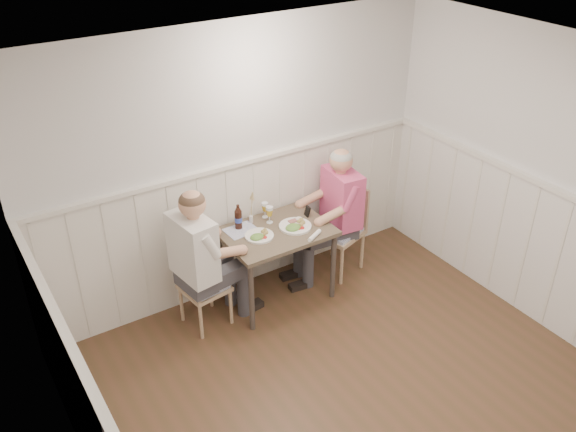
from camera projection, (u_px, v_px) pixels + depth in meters
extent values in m
plane|color=#4C3721|center=(389.00, 429.00, 4.58)|extent=(4.50, 4.50, 0.00)
cube|color=silver|center=(238.00, 164.00, 5.56)|extent=(4.00, 0.04, 2.60)
cube|color=silver|center=(99.00, 423.00, 2.99)|extent=(0.04, 4.50, 2.60)
cube|color=white|center=(429.00, 98.00, 3.27)|extent=(4.00, 4.50, 0.02)
cube|color=silver|center=(242.00, 225.00, 5.88)|extent=(3.98, 0.03, 1.30)
cube|color=silver|center=(574.00, 275.00, 5.17)|extent=(0.03, 4.48, 1.30)
cube|color=silver|center=(240.00, 163.00, 5.53)|extent=(3.98, 0.06, 0.04)
cube|color=silver|center=(105.00, 418.00, 3.00)|extent=(0.06, 4.48, 0.04)
cube|color=brown|center=(276.00, 232.00, 5.62)|extent=(0.99, 0.70, 0.04)
cylinder|color=#3F3833|center=(252.00, 297.00, 5.38)|extent=(0.05, 0.05, 0.71)
cylinder|color=#3F3833|center=(221.00, 265.00, 5.82)|extent=(0.05, 0.05, 0.71)
cylinder|color=#3F3833|center=(333.00, 266.00, 5.80)|extent=(0.05, 0.05, 0.71)
cylinder|color=#3F3833|center=(298.00, 238.00, 6.23)|extent=(0.05, 0.05, 0.71)
cube|color=#9F765B|center=(338.00, 233.00, 6.15)|extent=(0.54, 0.54, 0.04)
cube|color=#707EBB|center=(338.00, 230.00, 6.14)|extent=(0.49, 0.49, 0.03)
cube|color=#9F765B|center=(350.00, 204.00, 6.16)|extent=(0.16, 0.42, 0.45)
cylinder|color=#9F765B|center=(362.00, 250.00, 6.29)|extent=(0.04, 0.04, 0.42)
cylinder|color=#9F765B|center=(341.00, 266.00, 6.05)|extent=(0.04, 0.04, 0.42)
cylinder|color=#9F765B|center=(333.00, 238.00, 6.50)|extent=(0.04, 0.04, 0.42)
cylinder|color=#9F765B|center=(312.00, 253.00, 6.25)|extent=(0.04, 0.04, 0.42)
cube|color=#9F765B|center=(205.00, 288.00, 5.45)|extent=(0.42, 0.42, 0.04)
cube|color=#707EBB|center=(204.00, 285.00, 5.44)|extent=(0.38, 0.38, 0.03)
cube|color=#9F765B|center=(186.00, 276.00, 5.25)|extent=(0.08, 0.38, 0.39)
cylinder|color=#9F765B|center=(182.00, 304.00, 5.57)|extent=(0.03, 0.03, 0.37)
cylinder|color=#9F765B|center=(211.00, 290.00, 5.75)|extent=(0.03, 0.03, 0.37)
cylinder|color=#9F765B|center=(201.00, 322.00, 5.36)|extent=(0.03, 0.03, 0.37)
cylinder|color=#9F765B|center=(231.00, 307.00, 5.54)|extent=(0.03, 0.03, 0.37)
cube|color=#3F3F47|center=(338.00, 252.00, 6.24)|extent=(0.49, 0.45, 0.46)
cube|color=#3F3F47|center=(321.00, 232.00, 6.02)|extent=(0.46, 0.41, 0.13)
cube|color=#F357A1|center=(340.00, 198.00, 5.93)|extent=(0.29, 0.47, 0.56)
sphere|color=tan|center=(342.00, 160.00, 5.72)|extent=(0.22, 0.22, 0.22)
sphere|color=#A5A5A0|center=(342.00, 157.00, 5.71)|extent=(0.21, 0.21, 0.21)
cube|color=black|center=(307.00, 205.00, 5.78)|extent=(0.02, 0.07, 0.13)
cube|color=#3F3F47|center=(200.00, 306.00, 5.47)|extent=(0.51, 0.48, 0.47)
cube|color=#3F3F47|center=(217.00, 271.00, 5.43)|extent=(0.48, 0.43, 0.13)
cube|color=silver|center=(195.00, 247.00, 5.14)|extent=(0.31, 0.49, 0.57)
sphere|color=tan|center=(191.00, 204.00, 4.94)|extent=(0.23, 0.23, 0.23)
sphere|color=#4C3828|center=(191.00, 201.00, 4.92)|extent=(0.22, 0.22, 0.22)
cylinder|color=white|center=(295.00, 226.00, 5.65)|extent=(0.30, 0.30, 0.02)
ellipsoid|color=#3F722D|center=(293.00, 226.00, 5.59)|extent=(0.15, 0.12, 0.06)
sphere|color=#A38F4C|center=(301.00, 221.00, 5.67)|extent=(0.04, 0.04, 0.04)
cube|color=#985851|center=(293.00, 221.00, 5.70)|extent=(0.09, 0.06, 0.01)
cylinder|color=white|center=(299.00, 218.00, 5.72)|extent=(0.06, 0.06, 0.03)
cylinder|color=white|center=(259.00, 236.00, 5.51)|extent=(0.27, 0.27, 0.02)
ellipsoid|color=#3F722D|center=(257.00, 235.00, 5.45)|extent=(0.13, 0.11, 0.05)
sphere|color=#A38F4C|center=(264.00, 231.00, 5.53)|extent=(0.04, 0.04, 0.04)
cylinder|color=silver|center=(265.00, 217.00, 5.81)|extent=(0.06, 0.06, 0.01)
cylinder|color=silver|center=(265.00, 214.00, 5.80)|extent=(0.01, 0.01, 0.07)
cone|color=gold|center=(265.00, 208.00, 5.77)|extent=(0.06, 0.06, 0.06)
cylinder|color=silver|center=(265.00, 204.00, 5.74)|extent=(0.06, 0.06, 0.03)
cylinder|color=silver|center=(270.00, 222.00, 5.73)|extent=(0.06, 0.06, 0.01)
cylinder|color=silver|center=(270.00, 219.00, 5.71)|extent=(0.01, 0.01, 0.08)
cone|color=gold|center=(269.00, 213.00, 5.67)|extent=(0.07, 0.07, 0.07)
cylinder|color=silver|center=(269.00, 208.00, 5.65)|extent=(0.07, 0.07, 0.03)
cylinder|color=black|center=(238.00, 220.00, 5.59)|extent=(0.07, 0.07, 0.18)
cone|color=black|center=(238.00, 210.00, 5.54)|extent=(0.07, 0.07, 0.04)
cylinder|color=black|center=(238.00, 206.00, 5.52)|extent=(0.03, 0.03, 0.03)
cylinder|color=#3149B1|center=(238.00, 219.00, 5.59)|extent=(0.07, 0.07, 0.05)
cylinder|color=white|center=(315.00, 236.00, 5.49)|extent=(0.18, 0.12, 0.04)
cylinder|color=silver|center=(251.00, 219.00, 5.71)|extent=(0.04, 0.04, 0.07)
cylinder|color=#D4BE86|center=(251.00, 208.00, 5.65)|extent=(0.02, 0.02, 0.22)
cone|color=#D4BE86|center=(250.00, 195.00, 5.58)|extent=(0.03, 0.03, 0.08)
cube|color=#707EBB|center=(241.00, 230.00, 5.60)|extent=(0.30, 0.24, 0.01)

